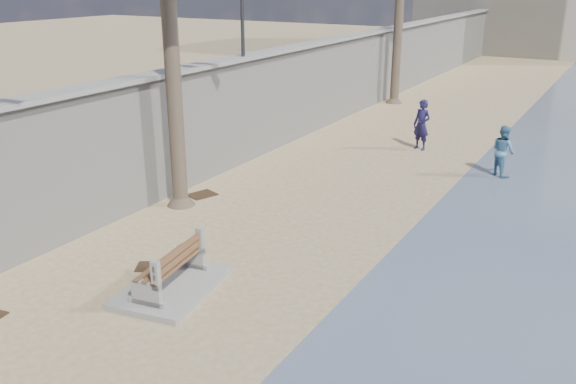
% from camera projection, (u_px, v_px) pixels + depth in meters
% --- Properties ---
extents(seawall, '(0.45, 70.00, 3.50)m').
position_uv_depth(seawall, '(342.00, 79.00, 27.37)').
color(seawall, gray).
rests_on(seawall, ground_plane).
extents(wall_cap, '(0.80, 70.00, 0.12)m').
position_uv_depth(wall_cap, '(343.00, 38.00, 26.77)').
color(wall_cap, gray).
rests_on(wall_cap, seawall).
extents(bench_far, '(1.97, 2.60, 0.99)m').
position_uv_depth(bench_far, '(170.00, 271.00, 12.47)').
color(bench_far, gray).
rests_on(bench_far, ground_plane).
extents(person_a, '(0.90, 0.75, 2.15)m').
position_uv_depth(person_a, '(422.00, 121.00, 22.44)').
color(person_a, '#18153C').
rests_on(person_a, ground_plane).
extents(person_b, '(1.12, 1.10, 1.84)m').
position_uv_depth(person_b, '(503.00, 148.00, 19.53)').
color(person_b, teal).
rests_on(person_b, ground_plane).
extents(debris_c, '(0.84, 0.94, 0.03)m').
position_uv_depth(debris_c, '(202.00, 195.00, 18.05)').
color(debris_c, '#382616').
rests_on(debris_c, ground_plane).
extents(debris_d, '(0.59, 0.63, 0.03)m').
position_uv_depth(debris_d, '(146.00, 267.00, 13.60)').
color(debris_d, '#382616').
rests_on(debris_d, ground_plane).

